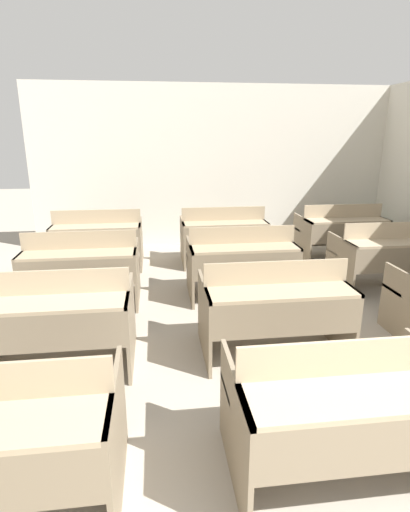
{
  "coord_description": "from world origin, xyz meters",
  "views": [
    {
      "loc": [
        -1.04,
        -0.48,
        1.87
      ],
      "look_at": [
        -0.57,
        3.29,
        0.73
      ],
      "focal_mm": 28.0,
      "sensor_mm": 36.0,
      "label": 1
    }
  ],
  "objects_px": {
    "bench_front_center": "(345,405)",
    "bench_back_center": "(223,234)",
    "bench_third_left": "(82,266)",
    "bench_third_center": "(241,260)",
    "bench_back_left": "(98,237)",
    "bench_second_center": "(274,305)",
    "bench_back_right": "(341,230)",
    "bench_third_right": "(389,254)",
    "wastepaper_bin": "(369,237)",
    "bench_second_left": "(54,317)"
  },
  "relations": [
    {
      "from": "bench_third_center",
      "to": "bench_back_right",
      "type": "distance_m",
      "value": 2.3
    },
    {
      "from": "bench_second_center",
      "to": "bench_back_left",
      "type": "height_order",
      "value": "same"
    },
    {
      "from": "bench_third_right",
      "to": "bench_back_left",
      "type": "height_order",
      "value": "same"
    },
    {
      "from": "bench_back_left",
      "to": "bench_third_right",
      "type": "bearing_deg",
      "value": -19.67
    },
    {
      "from": "bench_front_center",
      "to": "bench_third_center",
      "type": "bearing_deg",
      "value": 90.09
    },
    {
      "from": "bench_back_center",
      "to": "bench_back_right",
      "type": "distance_m",
      "value": 1.87
    },
    {
      "from": "bench_third_left",
      "to": "bench_back_left",
      "type": "bearing_deg",
      "value": 89.69
    },
    {
      "from": "bench_third_right",
      "to": "bench_back_right",
      "type": "distance_m",
      "value": 1.33
    },
    {
      "from": "bench_back_center",
      "to": "bench_third_left",
      "type": "bearing_deg",
      "value": -144.02
    },
    {
      "from": "bench_front_center",
      "to": "bench_third_center",
      "type": "xyz_separation_m",
      "value": [
        -0.0,
        2.7,
        0.0
      ]
    },
    {
      "from": "bench_front_center",
      "to": "bench_back_center",
      "type": "height_order",
      "value": "same"
    },
    {
      "from": "bench_second_center",
      "to": "bench_third_left",
      "type": "height_order",
      "value": "same"
    },
    {
      "from": "bench_third_right",
      "to": "wastepaper_bin",
      "type": "distance_m",
      "value": 2.27
    },
    {
      "from": "bench_third_right",
      "to": "bench_back_center",
      "type": "relative_size",
      "value": 1.0
    },
    {
      "from": "bench_back_center",
      "to": "wastepaper_bin",
      "type": "distance_m",
      "value": 2.88
    },
    {
      "from": "bench_second_center",
      "to": "bench_third_center",
      "type": "xyz_separation_m",
      "value": [
        -0.01,
        1.34,
        0.0
      ]
    },
    {
      "from": "bench_front_center",
      "to": "bench_second_center",
      "type": "height_order",
      "value": "same"
    },
    {
      "from": "bench_back_right",
      "to": "bench_second_center",
      "type": "bearing_deg",
      "value": -124.94
    },
    {
      "from": "bench_third_center",
      "to": "bench_third_right",
      "type": "distance_m",
      "value": 1.88
    },
    {
      "from": "bench_third_left",
      "to": "bench_back_right",
      "type": "distance_m",
      "value": 3.96
    },
    {
      "from": "bench_front_center",
      "to": "bench_third_left",
      "type": "height_order",
      "value": "same"
    },
    {
      "from": "bench_second_left",
      "to": "bench_third_center",
      "type": "distance_m",
      "value": 2.29
    },
    {
      "from": "bench_third_left",
      "to": "bench_third_center",
      "type": "relative_size",
      "value": 1.0
    },
    {
      "from": "bench_back_center",
      "to": "wastepaper_bin",
      "type": "relative_size",
      "value": 3.95
    },
    {
      "from": "bench_second_center",
      "to": "wastepaper_bin",
      "type": "distance_m",
      "value": 4.4
    },
    {
      "from": "bench_third_left",
      "to": "bench_back_left",
      "type": "relative_size",
      "value": 1.0
    },
    {
      "from": "bench_back_center",
      "to": "wastepaper_bin",
      "type": "xyz_separation_m",
      "value": [
        2.77,
        0.74,
        -0.32
      ]
    },
    {
      "from": "bench_back_center",
      "to": "bench_third_right",
      "type": "bearing_deg",
      "value": -35.33
    },
    {
      "from": "bench_third_left",
      "to": "bench_second_left",
      "type": "bearing_deg",
      "value": -90.1
    },
    {
      "from": "bench_second_left",
      "to": "bench_second_center",
      "type": "distance_m",
      "value": 1.85
    },
    {
      "from": "bench_front_center",
      "to": "bench_second_center",
      "type": "bearing_deg",
      "value": 89.94
    },
    {
      "from": "bench_front_center",
      "to": "bench_third_right",
      "type": "height_order",
      "value": "same"
    },
    {
      "from": "bench_second_center",
      "to": "bench_back_right",
      "type": "relative_size",
      "value": 1.0
    },
    {
      "from": "bench_third_right",
      "to": "bench_back_left",
      "type": "xyz_separation_m",
      "value": [
        -3.71,
        1.33,
        0.0
      ]
    },
    {
      "from": "bench_third_center",
      "to": "bench_back_left",
      "type": "height_order",
      "value": "same"
    },
    {
      "from": "bench_third_left",
      "to": "bench_front_center",
      "type": "bearing_deg",
      "value": -55.47
    },
    {
      "from": "bench_back_center",
      "to": "wastepaper_bin",
      "type": "bearing_deg",
      "value": 14.86
    },
    {
      "from": "bench_front_center",
      "to": "bench_third_right",
      "type": "xyz_separation_m",
      "value": [
        1.87,
        2.7,
        0.0
      ]
    },
    {
      "from": "bench_front_center",
      "to": "bench_back_left",
      "type": "xyz_separation_m",
      "value": [
        -1.84,
        4.03,
        0.0
      ]
    },
    {
      "from": "bench_second_left",
      "to": "bench_third_right",
      "type": "relative_size",
      "value": 1.0
    },
    {
      "from": "bench_third_right",
      "to": "wastepaper_bin",
      "type": "xyz_separation_m",
      "value": [
        0.9,
        2.06,
        -0.32
      ]
    },
    {
      "from": "bench_third_center",
      "to": "bench_back_left",
      "type": "bearing_deg",
      "value": 144.08
    },
    {
      "from": "bench_second_center",
      "to": "bench_back_left",
      "type": "bearing_deg",
      "value": 124.58
    },
    {
      "from": "bench_second_left",
      "to": "bench_third_left",
      "type": "bearing_deg",
      "value": 89.9
    },
    {
      "from": "bench_second_left",
      "to": "bench_third_left",
      "type": "height_order",
      "value": "same"
    },
    {
      "from": "bench_third_center",
      "to": "bench_back_center",
      "type": "height_order",
      "value": "same"
    },
    {
      "from": "bench_back_right",
      "to": "bench_third_center",
      "type": "bearing_deg",
      "value": -144.59
    },
    {
      "from": "bench_front_center",
      "to": "bench_third_center",
      "type": "height_order",
      "value": "same"
    },
    {
      "from": "bench_second_center",
      "to": "bench_third_right",
      "type": "distance_m",
      "value": 2.31
    },
    {
      "from": "bench_front_center",
      "to": "bench_third_center",
      "type": "relative_size",
      "value": 1.0
    }
  ]
}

